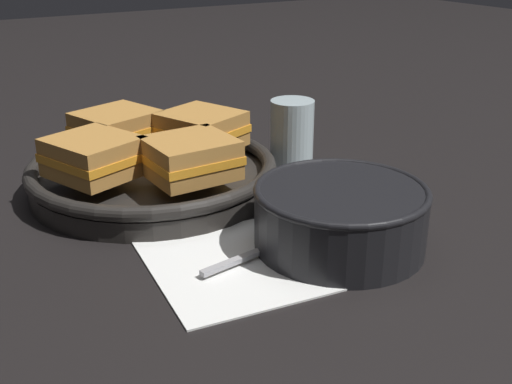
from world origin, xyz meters
TOP-DOWN VIEW (x-y plane):
  - ground_plane at (0.00, 0.00)m, footprint 4.00×4.00m
  - napkin at (-0.02, -0.05)m, footprint 0.23×0.20m
  - soup_bowl at (0.07, -0.07)m, footprint 0.18×0.18m
  - spoon at (0.02, -0.04)m, footprint 0.16×0.04m
  - skillet at (-0.04, 0.18)m, footprint 0.32×0.32m
  - sandwich_near_left at (-0.05, 0.26)m, footprint 0.12×0.12m
  - sandwich_near_right at (-0.11, 0.17)m, footprint 0.12×0.12m
  - sandwich_far_left at (-0.02, 0.10)m, footprint 0.10×0.09m
  - sandwich_far_right at (0.04, 0.20)m, footprint 0.12×0.13m
  - drinking_glass at (0.17, 0.17)m, footprint 0.06×0.06m

SIDE VIEW (x-z plane):
  - ground_plane at x=0.00m, z-range 0.00..0.00m
  - napkin at x=-0.02m, z-range 0.00..0.00m
  - spoon at x=0.02m, z-range 0.00..0.01m
  - skillet at x=-0.04m, z-range 0.00..0.04m
  - soup_bowl at x=0.07m, z-range 0.00..0.07m
  - drinking_glass at x=0.17m, z-range 0.00..0.09m
  - sandwich_near_left at x=-0.05m, z-range 0.04..0.09m
  - sandwich_near_right at x=-0.11m, z-range 0.04..0.09m
  - sandwich_far_left at x=-0.02m, z-range 0.04..0.09m
  - sandwich_far_right at x=0.04m, z-range 0.04..0.09m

